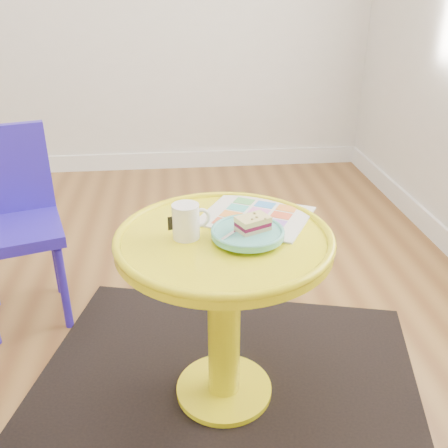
{
  "coord_description": "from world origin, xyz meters",
  "views": [
    {
      "loc": [
        0.63,
        -1.53,
        1.25
      ],
      "look_at": [
        0.77,
        -0.28,
        0.63
      ],
      "focal_mm": 40.0,
      "sensor_mm": 36.0,
      "label": 1
    }
  ],
  "objects": [
    {
      "name": "chair",
      "position": [
        -0.0,
        0.29,
        0.44
      ],
      "size": [
        0.42,
        0.42,
        0.76
      ],
      "rotation": [
        0.0,
        0.0,
        0.3
      ],
      "color": "#2D1CB7",
      "rests_on": "ground"
    },
    {
      "name": "floor",
      "position": [
        0.0,
        0.0,
        0.0
      ],
      "size": [
        4.0,
        4.0,
        0.0
      ],
      "primitive_type": "plane",
      "color": "brown",
      "rests_on": "ground"
    },
    {
      "name": "rug",
      "position": [
        0.77,
        -0.28,
        0.0
      ],
      "size": [
        1.53,
        1.39,
        0.01
      ],
      "primitive_type": "cube",
      "rotation": [
        0.0,
        0.0,
        -0.25
      ],
      "color": "black",
      "rests_on": "ground"
    },
    {
      "name": "fork",
      "position": [
        0.8,
        -0.3,
        0.62
      ],
      "size": [
        0.11,
        0.12,
        0.0
      ],
      "rotation": [
        0.0,
        0.0,
        -0.72
      ],
      "color": "silver",
      "rests_on": "plate"
    },
    {
      "name": "cake_slice",
      "position": [
        0.84,
        -0.3,
        0.64
      ],
      "size": [
        0.11,
        0.09,
        0.04
      ],
      "rotation": [
        0.0,
        0.0,
        0.43
      ],
      "color": "#D3BC8C",
      "rests_on": "plate"
    },
    {
      "name": "side_table",
      "position": [
        0.77,
        -0.28,
        0.43
      ],
      "size": [
        0.63,
        0.63,
        0.59
      ],
      "color": "yellow",
      "rests_on": "ground"
    },
    {
      "name": "newspaper",
      "position": [
        0.88,
        -0.16,
        0.6
      ],
      "size": [
        0.4,
        0.38,
        0.01
      ],
      "primitive_type": "cube",
      "rotation": [
        0.0,
        0.0,
        -0.51
      ],
      "color": "silver",
      "rests_on": "side_table"
    },
    {
      "name": "plate",
      "position": [
        0.83,
        -0.3,
        0.61
      ],
      "size": [
        0.2,
        0.2,
        0.02
      ],
      "color": "#59BDB1",
      "rests_on": "newspaper"
    },
    {
      "name": "mug",
      "position": [
        0.66,
        -0.27,
        0.65
      ],
      "size": [
        0.11,
        0.08,
        0.1
      ],
      "rotation": [
        0.0,
        0.0,
        0.21
      ],
      "color": "white",
      "rests_on": "side_table"
    }
  ]
}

